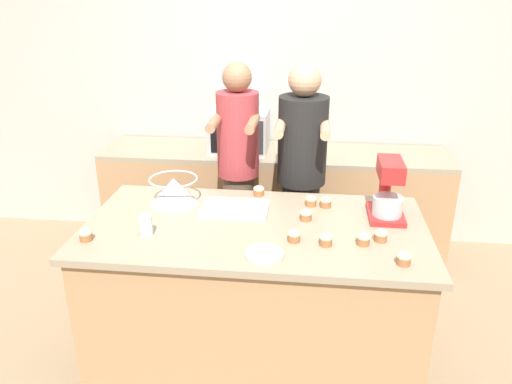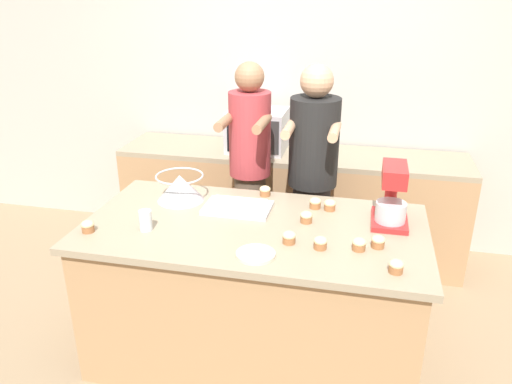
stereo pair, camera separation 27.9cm
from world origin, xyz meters
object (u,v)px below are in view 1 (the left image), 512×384
Objects in this scene: cupcake_1 at (86,235)px; cupcake_2 at (326,202)px; person_left at (238,174)px; cupcake_3 at (404,258)px; baking_tray at (235,208)px; cupcake_0 at (311,200)px; drinking_glass at (146,226)px; mixing_bowl at (174,190)px; small_plate at (264,254)px; person_right at (301,178)px; cupcake_5 at (381,235)px; cupcake_7 at (363,239)px; microwave_oven at (239,131)px; cupcake_9 at (259,191)px; cupcake_4 at (326,239)px; stand_mixer at (388,192)px; cupcake_6 at (294,236)px; cupcake_8 at (306,215)px.

cupcake_1 is 1.00× the size of cupcake_2.
person_left is 23.76× the size of cupcake_3.
baking_tray is 5.66× the size of cupcake_0.
drinking_glass is at bearing -138.69° from baking_tray.
mixing_bowl is 0.86m from small_plate.
person_left reaches higher than cupcake_0.
person_right is 1.14m from small_plate.
cupcake_5 is 1.00× the size of cupcake_7.
person_left is 1.17m from small_plate.
cupcake_1 is (-0.58, -1.64, -0.14)m from microwave_oven.
cupcake_4 is at bearing -56.02° from cupcake_9.
cupcake_7 is (1.46, 0.12, 0.00)m from cupcake_1.
cupcake_4 is at bearing 25.90° from small_plate.
cupcake_1 is at bearing -163.49° from stand_mixer.
cupcake_1 is 1.27m from cupcake_4.
small_plate is at bearing -140.90° from stand_mixer.
person_right reaches higher than cupcake_9.
cupcake_0 is at bearing 80.19° from cupcake_6.
person_right reaches higher than stand_mixer.
mixing_bowl reaches higher than cupcake_9.
drinking_glass is at bearing -163.59° from stand_mixer.
drinking_glass is at bearing -176.37° from cupcake_5.
small_plate is 0.64m from cupcake_5.
person_right reaches higher than small_plate.
person_right reaches higher than person_left.
drinking_glass reaches higher than cupcake_9.
microwave_oven is 1.76m from cupcake_7.
cupcake_1 is at bearing -175.27° from cupcake_7.
cupcake_7 is at bearing 134.29° from cupcake_3.
cupcake_9 reaches higher than small_plate.
stand_mixer is at bearing 0.90° from baking_tray.
person_left is 1.25m from cupcake_7.
person_right is 23.78× the size of cupcake_9.
drinking_glass is 1.25m from cupcake_5.
baking_tray is (-0.89, -0.01, -0.14)m from stand_mixer.
microwave_oven is at bearing 119.88° from cupcake_7.
cupcake_4 is (0.68, -1.55, -0.14)m from microwave_oven.
person_left is 1.50m from cupcake_3.
stand_mixer is 1.37m from drinking_glass.
cupcake_6 is at bearing -110.17° from cupcake_2.
cupcake_4 is at bearing -66.31° from microwave_oven.
mixing_bowl is 0.75× the size of baking_tray.
cupcake_3 and cupcake_8 have the same top height.
mixing_bowl is 4.24× the size of cupcake_7.
small_plate is 0.34m from cupcake_4.
drinking_glass is 0.67m from small_plate.
baking_tray is at bearing -83.10° from microwave_oven.
cupcake_3 is 1.00× the size of cupcake_5.
microwave_oven reaches higher than cupcake_4.
cupcake_0 is at bearing -20.02° from cupcake_9.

